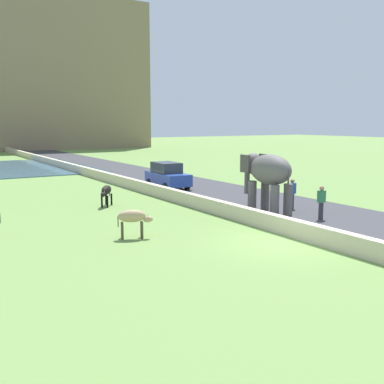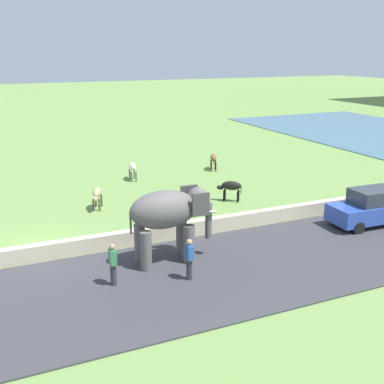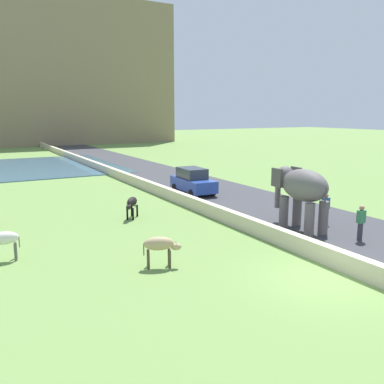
{
  "view_description": "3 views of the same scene",
  "coord_description": "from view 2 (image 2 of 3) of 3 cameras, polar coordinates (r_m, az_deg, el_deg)",
  "views": [
    {
      "loc": [
        -11.7,
        -12.55,
        4.56
      ],
      "look_at": [
        0.11,
        6.47,
        1.13
      ],
      "focal_mm": 42.81,
      "sensor_mm": 36.0,
      "label": 1
    },
    {
      "loc": [
        19.9,
        -1.72,
        8.12
      ],
      "look_at": [
        0.92,
        6.79,
        1.99
      ],
      "focal_mm": 45.18,
      "sensor_mm": 36.0,
      "label": 2
    },
    {
      "loc": [
        -10.29,
        -9.25,
        5.56
      ],
      "look_at": [
        -0.36,
        8.42,
        1.61
      ],
      "focal_mm": 38.24,
      "sensor_mm": 36.0,
      "label": 3
    }
  ],
  "objects": [
    {
      "name": "barrier_wall",
      "position": [
        28.26,
        21.48,
        -0.68
      ],
      "size": [
        0.4,
        110.0,
        0.71
      ],
      "primitive_type": "cube",
      "color": "beige",
      "rests_on": "ground"
    },
    {
      "name": "ground_plane",
      "position": [
        21.56,
        -17.86,
        -6.53
      ],
      "size": [
        220.0,
        220.0,
        0.0
      ],
      "primitive_type": "plane",
      "color": "#6B8E47"
    },
    {
      "name": "person_beside_elephant",
      "position": [
        17.61,
        -0.32,
        -7.88
      ],
      "size": [
        0.36,
        0.22,
        1.63
      ],
      "color": "#33333D",
      "rests_on": "ground"
    },
    {
      "name": "cow_tan",
      "position": [
        25.9,
        -11.16,
        -0.22
      ],
      "size": [
        1.41,
        0.83,
        1.15
      ],
      "color": "tan",
      "rests_on": "ground"
    },
    {
      "name": "person_trailing",
      "position": [
        17.43,
        -9.32,
        -8.37
      ],
      "size": [
        0.36,
        0.22,
        1.63
      ],
      "color": "#33333D",
      "rests_on": "ground"
    },
    {
      "name": "car_blue",
      "position": [
        24.58,
        20.38,
        -1.71
      ],
      "size": [
        1.91,
        4.06,
        1.8
      ],
      "color": "#2D4CA8",
      "rests_on": "ground"
    },
    {
      "name": "cow_black",
      "position": [
        26.83,
        4.57,
        0.63
      ],
      "size": [
        1.12,
        1.3,
        1.15
      ],
      "color": "black",
      "rests_on": "ground"
    },
    {
      "name": "elephant",
      "position": [
        18.69,
        -2.69,
        -2.58
      ],
      "size": [
        1.49,
        3.48,
        2.99
      ],
      "color": "#605B5B",
      "rests_on": "ground"
    },
    {
      "name": "cow_white",
      "position": [
        31.38,
        -7.05,
        2.89
      ],
      "size": [
        1.42,
        0.59,
        1.15
      ],
      "color": "silver",
      "rests_on": "ground"
    },
    {
      "name": "cow_brown",
      "position": [
        33.87,
        2.54,
        4.0
      ],
      "size": [
        1.4,
        0.88,
        1.15
      ],
      "color": "brown",
      "rests_on": "ground"
    }
  ]
}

